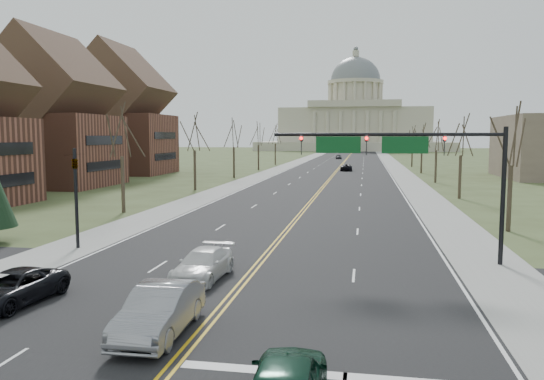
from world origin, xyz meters
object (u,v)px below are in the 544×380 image
at_px(car_sb_inner_second, 203,264).
at_px(car_far_nb, 346,167).
at_px(signal_mast, 404,154).
at_px(car_sb_inner_lead, 160,310).
at_px(car_far_sb, 338,157).
at_px(car_sb_outer_lead, 13,288).
at_px(signal_left, 76,187).

bearing_deg(car_sb_inner_second, car_far_nb, 90.64).
xyz_separation_m(signal_mast, car_sb_inner_lead, (-8.76, -12.36, -4.92)).
bearing_deg(car_sb_inner_second, car_far_sb, 93.54).
distance_m(car_sb_inner_lead, car_sb_outer_lead, 7.31).
height_order(signal_mast, signal_left, signal_mast).
height_order(signal_left, car_sb_inner_lead, signal_left).
bearing_deg(car_far_nb, car_sb_inner_second, 86.13).
height_order(car_far_nb, car_far_sb, car_far_sb).
distance_m(signal_left, car_sb_inner_lead, 16.27).
bearing_deg(signal_mast, car_far_nb, 94.27).
bearing_deg(car_far_nb, car_far_sb, -86.67).
xyz_separation_m(car_sb_inner_lead, car_far_nb, (3.15, 87.47, -0.16)).
relative_size(signal_mast, car_sb_outer_lead, 2.53).
height_order(signal_left, car_far_sb, signal_left).
bearing_deg(signal_left, car_far_nb, 79.93).
distance_m(signal_mast, car_sb_outer_lead, 19.52).
height_order(car_sb_inner_lead, car_sb_inner_second, car_sb_inner_lead).
bearing_deg(signal_left, car_sb_outer_lead, -72.92).
relative_size(signal_left, car_sb_inner_lead, 1.19).
xyz_separation_m(car_sb_outer_lead, car_far_nb, (10.17, 85.42, 0.00)).
bearing_deg(signal_left, car_sb_inner_lead, -50.51).
bearing_deg(car_far_sb, car_sb_outer_lead, -99.80).
xyz_separation_m(signal_left, car_far_nb, (13.34, 75.11, -3.03)).
bearing_deg(signal_mast, car_far_sb, 94.35).
relative_size(signal_left, car_far_sb, 1.51).
relative_size(signal_left, car_sb_inner_second, 1.25).
bearing_deg(car_far_nb, signal_mast, 93.12).
height_order(car_sb_outer_lead, car_far_sb, car_far_sb).
height_order(car_sb_outer_lead, car_far_nb, car_far_nb).
height_order(car_sb_inner_second, car_far_nb, car_sb_inner_second).
relative_size(car_sb_outer_lead, car_far_sb, 1.21).
bearing_deg(signal_mast, car_sb_inner_second, -150.24).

